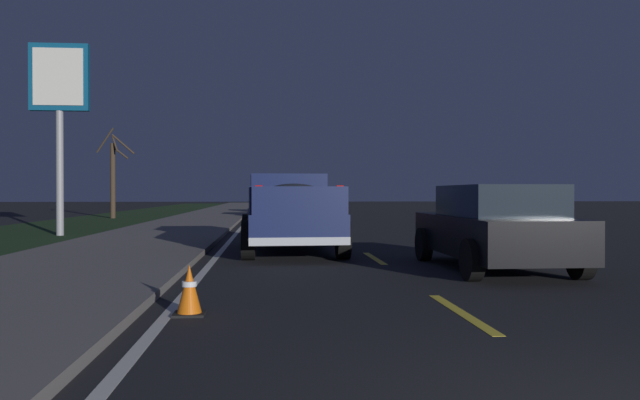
{
  "coord_description": "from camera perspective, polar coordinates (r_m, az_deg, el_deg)",
  "views": [
    {
      "loc": [
        -2.96,
        2.22,
        1.4
      ],
      "look_at": [
        11.41,
        1.06,
        1.24
      ],
      "focal_mm": 34.59,
      "sensor_mm": 36.0,
      "label": 1
    }
  ],
  "objects": [
    {
      "name": "ground",
      "position": [
        30.07,
        -0.38,
        -2.02
      ],
      "size": [
        144.0,
        144.0,
        0.0
      ],
      "primitive_type": "plane",
      "color": "black"
    },
    {
      "name": "sidewalk_shoulder",
      "position": [
        30.19,
        -11.24,
        -1.91
      ],
      "size": [
        108.0,
        4.0,
        0.12
      ],
      "primitive_type": "cube",
      "color": "slate",
      "rests_on": "ground"
    },
    {
      "name": "grass_verge",
      "position": [
        31.16,
        -20.42,
        -1.97
      ],
      "size": [
        108.0,
        6.0,
        0.01
      ],
      "primitive_type": "cube",
      "color": "#1E3819",
      "rests_on": "ground"
    },
    {
      "name": "lane_markings",
      "position": [
        31.9,
        -5.21,
        -1.87
      ],
      "size": [
        108.0,
        3.54,
        0.01
      ],
      "color": "yellow",
      "rests_on": "ground"
    },
    {
      "name": "pickup_truck",
      "position": [
        14.8,
        -2.81,
        -0.97
      ],
      "size": [
        5.5,
        2.42,
        1.87
      ],
      "color": "#141E4C",
      "rests_on": "ground"
    },
    {
      "name": "sedan_red",
      "position": [
        34.45,
        -3.51,
        -0.38
      ],
      "size": [
        4.45,
        2.11,
        1.54
      ],
      "color": "maroon",
      "rests_on": "ground"
    },
    {
      "name": "sedan_black",
      "position": [
        11.69,
        15.79,
        -2.39
      ],
      "size": [
        4.41,
        2.04,
        1.54
      ],
      "color": "black",
      "rests_on": "ground"
    },
    {
      "name": "sedan_blue",
      "position": [
        42.01,
        -3.9,
        -0.2
      ],
      "size": [
        4.43,
        2.08,
        1.54
      ],
      "color": "navy",
      "rests_on": "ground"
    },
    {
      "name": "gas_price_sign",
      "position": [
        22.24,
        -22.97,
        9.14
      ],
      "size": [
        0.27,
        1.9,
        6.3
      ],
      "color": "#99999E",
      "rests_on": "ground"
    },
    {
      "name": "bare_tree_far",
      "position": [
        36.08,
        -18.58,
        2.16
      ],
      "size": [
        1.14,
        2.3,
        5.04
      ],
      "color": "#423323",
      "rests_on": "ground"
    },
    {
      "name": "traffic_cone_near",
      "position": [
        7.27,
        -12.0,
        -8.18
      ],
      "size": [
        0.36,
        0.36,
        0.58
      ],
      "color": "black",
      "rests_on": "ground"
    }
  ]
}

